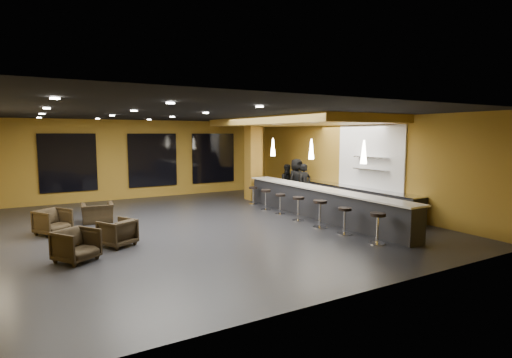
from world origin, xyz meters
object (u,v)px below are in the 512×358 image
staff_a (305,184)px  bar_stool_2 (320,210)px  armchair_c (53,222)px  bar_stool_1 (345,217)px  bar_stool_3 (298,205)px  bar_counter (319,204)px  armchair_b (117,233)px  bar_stool_0 (378,224)px  bar_stool_6 (253,193)px  bar_stool_4 (280,201)px  pendant_0 (364,152)px  staff_b (288,182)px  staff_c (296,180)px  bar_stool_5 (266,197)px  pendant_1 (311,149)px  pendant_2 (273,147)px  armchair_d (97,213)px  prep_counter (353,199)px  armchair_a (76,245)px  column (253,160)px

staff_a → bar_stool_2: (-1.99, -3.45, -0.29)m
armchair_c → bar_stool_1: bearing=-63.0°
bar_stool_3 → bar_counter: bearing=-0.5°
armchair_b → bar_stool_0: 6.76m
bar_stool_6 → bar_stool_4: bearing=-93.6°
bar_stool_1 → bar_stool_4: bar_stool_1 is taller
pendant_0 → bar_stool_4: (-0.80, 3.23, -1.88)m
staff_b → staff_c: size_ratio=0.85×
bar_stool_5 → bar_stool_6: (0.17, 1.27, -0.03)m
pendant_1 → pendant_2: size_ratio=1.00×
bar_stool_5 → pendant_1: bearing=-64.0°
pendant_1 → staff_a: 2.61m
pendant_0 → armchair_c: pendant_0 is taller
bar_counter → bar_stool_4: size_ratio=10.88×
bar_stool_4 → bar_stool_6: (0.14, 2.23, -0.00)m
armchair_d → bar_stool_1: bar_stool_1 is taller
armchair_c → bar_stool_4: size_ratio=1.10×
armchair_d → bar_stool_5: bearing=177.7°
armchair_b → bar_stool_5: bar_stool_5 is taller
prep_counter → bar_stool_0: prep_counter is taller
staff_a → pendant_1: bearing=-128.3°
armchair_d → bar_stool_2: size_ratio=1.14×
staff_a → bar_stool_3: staff_a is taller
pendant_0 → bar_stool_0: 2.37m
staff_b → bar_stool_1: (-1.98, -5.75, -0.28)m
staff_a → bar_stool_2: bearing=-127.1°
pendant_1 → armchair_a: (-7.75, -1.45, -1.98)m
pendant_1 → bar_stool_4: bearing=137.6°
bar_counter → armchair_d: (-6.72, 3.08, -0.18)m
bar_stool_5 → bar_stool_6: bearing=82.5°
prep_counter → bar_stool_0: 4.72m
prep_counter → armchair_a: size_ratio=7.39×
prep_counter → bar_stool_3: (-2.89, -0.49, 0.09)m
bar_stool_3 → staff_c: bearing=55.4°
column → bar_stool_0: (-0.76, -7.93, -1.22)m
pendant_2 → bar_stool_4: 2.70m
bar_counter → pendant_1: 1.92m
armchair_a → armchair_b: armchair_a is taller
column → pendant_1: 4.14m
staff_a → armchair_c: 9.19m
bar_stool_2 → bar_stool_3: 1.13m
bar_counter → staff_b: (1.18, 3.62, 0.28)m
bar_stool_0 → armchair_d: bearing=132.9°
armchair_c → pendant_1: bearing=-44.0°
column → armchair_c: bearing=-162.5°
armchair_c → bar_stool_3: bearing=-49.0°
staff_b → bar_stool_3: (-2.06, -3.61, -0.27)m
pendant_1 → bar_stool_1: bearing=-107.0°
staff_c → armchair_d: 8.01m
pendant_0 → bar_stool_4: pendant_0 is taller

